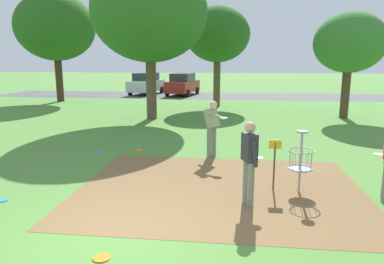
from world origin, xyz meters
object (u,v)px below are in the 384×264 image
object	(u,v)px
tree_near_right	(217,35)
parked_car_center_left	(183,84)
player_waiting_left	(212,125)
frisbee_near_basket	(2,200)
tree_mid_center	(350,43)
player_throwing	(249,158)
parked_car_leftmost	(146,84)
frisbee_by_tee	(102,258)
disc_golf_basket	(298,159)
tree_near_left	(55,27)
tree_mid_left	(150,12)
frisbee_far_right	(139,151)
frisbee_mid_grass	(99,152)

from	to	relation	value
tree_near_right	parked_car_center_left	xyz separation A→B (m)	(-3.20, 6.88, -3.53)
player_waiting_left	tree_near_right	distance (m)	12.78
frisbee_near_basket	tree_mid_center	xyz separation A→B (m)	(10.36, 12.12, 3.71)
player_waiting_left	player_throwing	bearing A→B (deg)	-74.70
parked_car_leftmost	player_throwing	bearing A→B (deg)	-71.19
tree_near_right	parked_car_center_left	world-z (taller)	tree_near_right
player_throwing	player_waiting_left	bearing A→B (deg)	105.30
frisbee_by_tee	parked_car_leftmost	distance (m)	26.08
disc_golf_basket	player_throwing	bearing A→B (deg)	-142.24
frisbee_by_tee	tree_near_left	xyz separation A→B (m)	(-10.45, 19.35, 5.13)
parked_car_leftmost	tree_mid_left	bearing A→B (deg)	-74.81
frisbee_far_right	frisbee_mid_grass	bearing A→B (deg)	-162.94
tree_mid_left	parked_car_leftmost	bearing A→B (deg)	105.19
frisbee_near_basket	tree_mid_center	size ratio (longest dim) A/B	0.04
frisbee_near_basket	frisbee_mid_grass	bearing A→B (deg)	82.09
player_waiting_left	disc_golf_basket	bearing A→B (deg)	-52.20
frisbee_mid_grass	parked_car_leftmost	world-z (taller)	parked_car_leftmost
tree_near_left	tree_near_right	xyz separation A→B (m)	(11.25, -1.29, -0.69)
player_waiting_left	parked_car_center_left	world-z (taller)	parked_car_center_left
frisbee_mid_grass	tree_mid_center	xyz separation A→B (m)	(9.81, 8.13, 3.71)
tree_near_right	parked_car_center_left	size ratio (longest dim) A/B	1.39
player_throwing	tree_mid_center	size ratio (longest dim) A/B	0.33
tree_near_left	tree_near_right	distance (m)	11.35
disc_golf_basket	player_waiting_left	distance (m)	3.35
player_waiting_left	frisbee_by_tee	xyz separation A→B (m)	(-1.27, -5.77, -0.98)
frisbee_far_right	parked_car_center_left	world-z (taller)	parked_car_center_left
tree_near_right	parked_car_leftmost	world-z (taller)	tree_near_right
frisbee_far_right	tree_mid_left	size ratio (longest dim) A/B	0.03
player_waiting_left	frisbee_far_right	world-z (taller)	player_waiting_left
player_throwing	parked_car_leftmost	world-z (taller)	parked_car_leftmost
frisbee_mid_grass	tree_mid_center	bearing A→B (deg)	39.66
disc_golf_basket	tree_mid_center	distance (m)	12.00
player_throwing	parked_car_leftmost	size ratio (longest dim) A/B	0.38
frisbee_far_right	tree_near_left	size ratio (longest dim) A/B	0.03
disc_golf_basket	parked_car_leftmost	size ratio (longest dim) A/B	0.31
parked_car_leftmost	parked_car_center_left	bearing A→B (deg)	-8.60
player_throwing	parked_car_leftmost	bearing A→B (deg)	108.81
frisbee_by_tee	tree_mid_left	distance (m)	13.76
frisbee_mid_grass	tree_mid_center	distance (m)	13.27
frisbee_mid_grass	tree_near_right	world-z (taller)	tree_near_right
tree_near_right	tree_mid_left	size ratio (longest dim) A/B	0.82
frisbee_far_right	tree_mid_center	size ratio (longest dim) A/B	0.05
player_throwing	frisbee_far_right	xyz separation A→B (m)	(-3.35, 3.94, -0.96)
player_throwing	tree_mid_left	world-z (taller)	tree_mid_left
disc_golf_basket	tree_near_left	world-z (taller)	tree_near_left
parked_car_leftmost	parked_car_center_left	xyz separation A→B (m)	(3.27, -0.49, 0.00)
player_waiting_left	frisbee_by_tee	bearing A→B (deg)	-102.41
frisbee_mid_grass	frisbee_far_right	world-z (taller)	same
player_throwing	player_waiting_left	size ratio (longest dim) A/B	1.00
tree_near_left	disc_golf_basket	bearing A→B (deg)	-49.69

